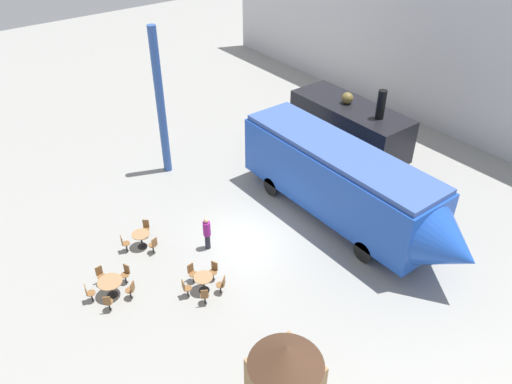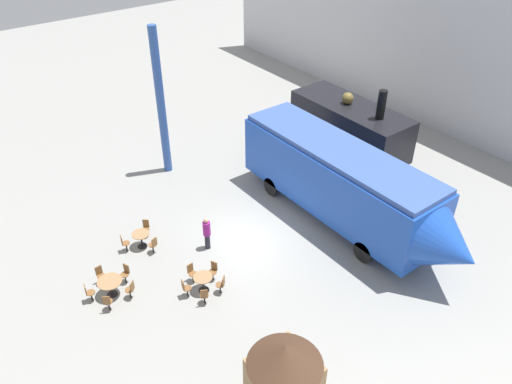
% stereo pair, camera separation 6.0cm
% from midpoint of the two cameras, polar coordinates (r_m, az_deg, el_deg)
% --- Properties ---
extents(ground_plane, '(80.00, 80.00, 0.00)m').
position_cam_midpoint_polar(ground_plane, '(23.19, -0.56, -5.11)').
color(ground_plane, gray).
extents(backdrop_wall, '(44.00, 0.15, 9.00)m').
position_cam_midpoint_polar(backdrop_wall, '(31.76, 23.47, 12.89)').
color(backdrop_wall, silver).
rests_on(backdrop_wall, ground_plane).
extents(steam_locomotive, '(7.09, 2.63, 4.80)m').
position_cam_midpoint_polar(steam_locomotive, '(28.56, 10.71, 7.46)').
color(steam_locomotive, black).
rests_on(steam_locomotive, ground_plane).
extents(streamlined_locomotive, '(12.55, 2.84, 3.76)m').
position_cam_midpoint_polar(streamlined_locomotive, '(23.10, 10.74, 0.73)').
color(streamlined_locomotive, blue).
rests_on(streamlined_locomotive, ground_plane).
extents(cafe_table_near, '(0.99, 0.99, 0.75)m').
position_cam_midpoint_polar(cafe_table_near, '(20.90, -16.26, -10.01)').
color(cafe_table_near, black).
rests_on(cafe_table_near, ground_plane).
extents(cafe_table_mid, '(0.79, 0.79, 0.73)m').
position_cam_midpoint_polar(cafe_table_mid, '(22.88, -12.94, -5.01)').
color(cafe_table_mid, black).
rests_on(cafe_table_mid, ground_plane).
extents(cafe_table_far, '(0.78, 0.78, 0.75)m').
position_cam_midpoint_polar(cafe_table_far, '(20.39, -5.98, -9.99)').
color(cafe_table_far, black).
rests_on(cafe_table_far, ground_plane).
extents(cafe_chair_0, '(0.40, 0.39, 0.87)m').
position_cam_midpoint_polar(cafe_chair_0, '(20.38, -16.54, -11.93)').
color(cafe_chair_0, black).
rests_on(cafe_chair_0, ground_plane).
extents(cafe_chair_1, '(0.41, 0.40, 0.87)m').
position_cam_midpoint_polar(cafe_chair_1, '(20.63, -14.04, -10.69)').
color(cafe_chair_1, black).
rests_on(cafe_chair_1, ground_plane).
extents(cafe_chair_2, '(0.38, 0.39, 0.87)m').
position_cam_midpoint_polar(cafe_chair_2, '(21.37, -14.61, -8.87)').
color(cafe_chair_2, black).
rests_on(cafe_chair_2, ground_plane).
extents(cafe_chair_3, '(0.36, 0.36, 0.87)m').
position_cam_midpoint_polar(cafe_chair_3, '(21.58, -17.30, -8.94)').
color(cafe_chair_3, black).
rests_on(cafe_chair_3, ground_plane).
extents(cafe_chair_4, '(0.36, 0.38, 0.87)m').
position_cam_midpoint_polar(cafe_chair_4, '(20.97, -18.55, -10.77)').
color(cafe_chair_4, black).
rests_on(cafe_chair_4, ground_plane).
extents(cafe_chair_5, '(0.40, 0.40, 0.87)m').
position_cam_midpoint_polar(cafe_chair_5, '(23.47, -12.41, -3.92)').
color(cafe_chair_5, black).
rests_on(cafe_chair_5, ground_plane).
extents(cafe_chair_6, '(0.36, 0.38, 0.87)m').
position_cam_midpoint_polar(cafe_chair_6, '(22.84, -14.79, -5.59)').
color(cafe_chair_6, black).
rests_on(cafe_chair_6, ground_plane).
extents(cafe_chair_7, '(0.39, 0.37, 0.87)m').
position_cam_midpoint_polar(cafe_chair_7, '(22.45, -11.57, -5.86)').
color(cafe_chair_7, black).
rests_on(cafe_chair_7, ground_plane).
extents(cafe_chair_8, '(0.38, 0.40, 0.87)m').
position_cam_midpoint_polar(cafe_chair_8, '(20.88, -4.81, -8.83)').
color(cafe_chair_8, black).
rests_on(cafe_chair_8, ground_plane).
extents(cafe_chair_9, '(0.37, 0.36, 0.87)m').
position_cam_midpoint_polar(cafe_chair_9, '(20.89, -7.30, -9.02)').
color(cafe_chair_9, black).
rests_on(cafe_chair_9, ground_plane).
extents(cafe_chair_10, '(0.36, 0.38, 0.87)m').
position_cam_midpoint_polar(cafe_chair_10, '(20.29, -8.01, -10.73)').
color(cafe_chair_10, black).
rests_on(cafe_chair_10, ground_plane).
extents(cafe_chair_11, '(0.40, 0.39, 0.87)m').
position_cam_midpoint_polar(cafe_chair_11, '(19.90, -5.85, -11.65)').
color(cafe_chair_11, black).
rests_on(cafe_chair_11, ground_plane).
extents(cafe_chair_12, '(0.40, 0.40, 0.87)m').
position_cam_midpoint_polar(cafe_chair_12, '(20.28, -3.85, -10.41)').
color(cafe_chair_12, black).
rests_on(cafe_chair_12, ground_plane).
extents(visitor_person, '(0.34, 0.34, 1.67)m').
position_cam_midpoint_polar(visitor_person, '(22.11, -5.56, -4.58)').
color(visitor_person, '#262633').
rests_on(visitor_person, ground_plane).
extents(ticket_kiosk, '(2.34, 2.34, 3.00)m').
position_cam_midpoint_polar(ticket_kiosk, '(16.14, 3.35, -20.15)').
color(ticket_kiosk, '#99754C').
rests_on(ticket_kiosk, ground_plane).
extents(support_pillar, '(0.44, 0.44, 8.00)m').
position_cam_midpoint_polar(support_pillar, '(26.48, -10.77, 9.91)').
color(support_pillar, '#2D519E').
rests_on(support_pillar, ground_plane).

